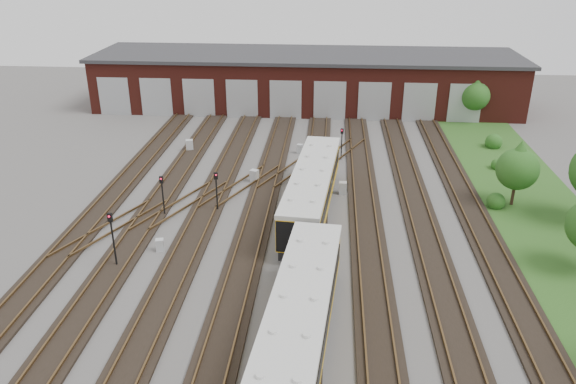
{
  "coord_description": "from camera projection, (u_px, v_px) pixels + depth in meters",
  "views": [
    {
      "loc": [
        3.19,
        -28.22,
        18.75
      ],
      "look_at": [
        0.25,
        8.94,
        2.0
      ],
      "focal_mm": 35.0,
      "sensor_mm": 36.0,
      "label": 1
    }
  ],
  "objects": [
    {
      "name": "relay_cabinet_4",
      "position": [
        343.0,
        188.0,
        45.24
      ],
      "size": [
        0.61,
        0.51,
        1.01
      ],
      "primitive_type": "cube",
      "rotation": [
        0.0,
        0.0,
        0.01
      ],
      "color": "#B1B4B7",
      "rests_on": "ground"
    },
    {
      "name": "signal_mast_2",
      "position": [
        216.0,
        186.0,
        41.68
      ],
      "size": [
        0.32,
        0.3,
        3.17
      ],
      "rotation": [
        0.0,
        0.0,
        0.39
      ],
      "color": "black",
      "rests_on": "ground"
    },
    {
      "name": "ground",
      "position": [
        272.0,
        283.0,
        33.57
      ],
      "size": [
        120.0,
        120.0,
        0.0
      ],
      "primitive_type": "plane",
      "color": "#4A4745",
      "rests_on": "ground"
    },
    {
      "name": "relay_cabinet_1",
      "position": [
        190.0,
        145.0,
        54.44
      ],
      "size": [
        0.79,
        0.7,
        1.13
      ],
      "primitive_type": "cube",
      "rotation": [
        0.0,
        0.0,
        0.23
      ],
      "color": "#B1B4B7",
      "rests_on": "ground"
    },
    {
      "name": "track_network",
      "position": [
        270.0,
        276.0,
        34.08
      ],
      "size": [
        30.4,
        70.0,
        0.33
      ],
      "color": "black",
      "rests_on": "ground"
    },
    {
      "name": "bush_1",
      "position": [
        494.0,
        140.0,
        55.22
      ],
      "size": [
        1.64,
        1.64,
        1.64
      ],
      "primitive_type": "sphere",
      "color": "#204D16",
      "rests_on": "ground"
    },
    {
      "name": "signal_mast_3",
      "position": [
        342.0,
        140.0,
        51.8
      ],
      "size": [
        0.28,
        0.27,
        3.0
      ],
      "rotation": [
        0.0,
        0.0,
        -0.31
      ],
      "color": "black",
      "rests_on": "ground"
    },
    {
      "name": "bush_0",
      "position": [
        496.0,
        199.0,
        42.83
      ],
      "size": [
        1.39,
        1.39,
        1.39
      ],
      "primitive_type": "sphere",
      "color": "#204D16",
      "rests_on": "ground"
    },
    {
      "name": "tree_0",
      "position": [
        476.0,
        93.0,
        61.98
      ],
      "size": [
        3.17,
        3.17,
        5.25
      ],
      "color": "#362118",
      "rests_on": "ground"
    },
    {
      "name": "signal_mast_0",
      "position": [
        112.0,
        233.0,
        34.3
      ],
      "size": [
        0.29,
        0.27,
        3.76
      ],
      "rotation": [
        0.0,
        0.0,
        -0.06
      ],
      "color": "black",
      "rests_on": "ground"
    },
    {
      "name": "signal_mast_1",
      "position": [
        162.0,
        191.0,
        40.97
      ],
      "size": [
        0.28,
        0.26,
        3.18
      ],
      "rotation": [
        0.0,
        0.0,
        0.1
      ],
      "color": "black",
      "rests_on": "ground"
    },
    {
      "name": "maintenance_shed",
      "position": [
        306.0,
        79.0,
        68.61
      ],
      "size": [
        51.0,
        12.5,
        6.35
      ],
      "color": "#571C15",
      "rests_on": "ground"
    },
    {
      "name": "relay_cabinet_3",
      "position": [
        300.0,
        149.0,
        53.88
      ],
      "size": [
        0.62,
        0.54,
        0.91
      ],
      "primitive_type": "cube",
      "rotation": [
        0.0,
        0.0,
        -0.18
      ],
      "color": "#B1B4B7",
      "rests_on": "ground"
    },
    {
      "name": "metro_train",
      "position": [
        299.0,
        325.0,
        26.8
      ],
      "size": [
        4.07,
        47.55,
        3.18
      ],
      "rotation": [
        0.0,
        0.0,
        -0.09
      ],
      "color": "black",
      "rests_on": "ground"
    },
    {
      "name": "grass_verge",
      "position": [
        543.0,
        219.0,
        41.29
      ],
      "size": [
        8.0,
        55.0,
        0.05
      ],
      "primitive_type": "cube",
      "color": "#224C19",
      "rests_on": "ground"
    },
    {
      "name": "tree_1",
      "position": [
        518.0,
        164.0,
        42.12
      ],
      "size": [
        3.18,
        3.18,
        5.27
      ],
      "color": "#362118",
      "rests_on": "ground"
    },
    {
      "name": "bush_2",
      "position": [
        498.0,
        163.0,
        50.13
      ],
      "size": [
        1.12,
        1.12,
        1.12
      ],
      "primitive_type": "sphere",
      "color": "#204D16",
      "rests_on": "ground"
    },
    {
      "name": "relay_cabinet_2",
      "position": [
        254.0,
        176.0,
        47.46
      ],
      "size": [
        0.8,
        0.75,
        1.07
      ],
      "primitive_type": "cube",
      "rotation": [
        0.0,
        0.0,
        -0.41
      ],
      "color": "#B1B4B7",
      "rests_on": "ground"
    },
    {
      "name": "relay_cabinet_0",
      "position": [
        160.0,
        245.0,
        36.9
      ],
      "size": [
        0.61,
        0.54,
        0.87
      ],
      "primitive_type": "cube",
      "rotation": [
        0.0,
        0.0,
        0.24
      ],
      "color": "#B1B4B7",
      "rests_on": "ground"
    }
  ]
}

